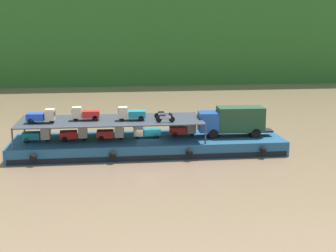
{
  "coord_description": "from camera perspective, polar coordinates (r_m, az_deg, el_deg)",
  "views": [
    {
      "loc": [
        -3.68,
        -47.88,
        13.03
      ],
      "look_at": [
        2.08,
        0.0,
        2.7
      ],
      "focal_mm": 50.82,
      "sensor_mm": 36.0,
      "label": 1
    }
  ],
  "objects": [
    {
      "name": "mini_truck_upper_stern",
      "position": [
        48.4,
        -14.95,
        1.15
      ],
      "size": [
        2.79,
        1.29,
        1.38
      ],
      "color": "#1E47B7",
      "rests_on": "cargo_rack"
    },
    {
      "name": "mini_truck_lower_stern",
      "position": [
        49.34,
        -15.42,
        -1.04
      ],
      "size": [
        2.76,
        1.23,
        1.38
      ],
      "color": "teal",
      "rests_on": "cargo_barge"
    },
    {
      "name": "mini_truck_upper_mid",
      "position": [
        48.82,
        -9.89,
        1.48
      ],
      "size": [
        2.74,
        1.2,
        1.38
      ],
      "color": "red",
      "rests_on": "cargo_rack"
    },
    {
      "name": "covered_lorry",
      "position": [
        50.21,
        7.8,
        0.68
      ],
      "size": [
        7.92,
        2.54,
        3.1
      ],
      "color": "#1E4C99",
      "rests_on": "cargo_barge"
    },
    {
      "name": "mini_truck_upper_fore",
      "position": [
        48.23,
        -4.43,
        1.49
      ],
      "size": [
        2.77,
        1.24,
        1.38
      ],
      "color": "teal",
      "rests_on": "cargo_rack"
    },
    {
      "name": "mini_truck_lower_fore",
      "position": [
        49.21,
        -2.62,
        -0.65
      ],
      "size": [
        2.78,
        1.28,
        1.38
      ],
      "color": "teal",
      "rests_on": "cargo_barge"
    },
    {
      "name": "cargo_rack",
      "position": [
        48.83,
        -6.87,
        0.67
      ],
      "size": [
        18.58,
        6.49,
        2.0
      ],
      "color": "#383D47",
      "rests_on": "cargo_barge"
    },
    {
      "name": "cargo_barge",
      "position": [
        49.54,
        -2.39,
        -2.27
      ],
      "size": [
        27.78,
        7.84,
        1.5
      ],
      "color": "navy",
      "rests_on": "ground"
    },
    {
      "name": "mini_truck_lower_bow",
      "position": [
        50.18,
        1.83,
        -0.39
      ],
      "size": [
        2.75,
        1.22,
        1.38
      ],
      "color": "red",
      "rests_on": "cargo_barge"
    },
    {
      "name": "motorcycle_upper_port",
      "position": [
        47.12,
        -0.35,
        0.96
      ],
      "size": [
        1.9,
        0.55,
        0.87
      ],
      "color": "black",
      "rests_on": "cargo_rack"
    },
    {
      "name": "ground_plane",
      "position": [
        49.76,
        -2.38,
        -3.1
      ],
      "size": [
        400.0,
        400.0,
        0.0
      ],
      "primitive_type": "plane",
      "color": "#7F664C"
    },
    {
      "name": "motorcycle_upper_centre",
      "position": [
        49.02,
        -0.58,
        1.4
      ],
      "size": [
        1.9,
        0.55,
        0.87
      ],
      "color": "black",
      "rests_on": "cargo_rack"
    },
    {
      "name": "mini_truck_lower_aft",
      "position": [
        49.01,
        -11.18,
        -0.92
      ],
      "size": [
        2.79,
        1.28,
        1.38
      ],
      "color": "red",
      "rests_on": "cargo_barge"
    },
    {
      "name": "mini_truck_lower_mid",
      "position": [
        48.72,
        -6.87,
        -0.85
      ],
      "size": [
        2.77,
        1.24,
        1.38
      ],
      "color": "red",
      "rests_on": "cargo_barge"
    }
  ]
}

